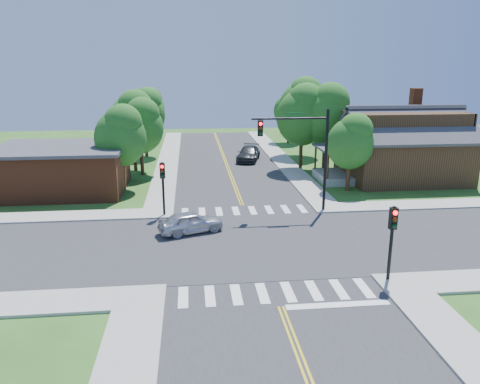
{
  "coord_description": "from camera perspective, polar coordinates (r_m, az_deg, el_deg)",
  "views": [
    {
      "loc": [
        -3.69,
        -25.32,
        10.18
      ],
      "look_at": [
        -0.6,
        3.4,
        2.2
      ],
      "focal_mm": 35.0,
      "sensor_mm": 36.0,
      "label": 1
    }
  ],
  "objects": [
    {
      "name": "house_ne",
      "position": [
        44.32,
        19.14,
        5.7
      ],
      "size": [
        13.05,
        8.8,
        7.11
      ],
      "color": "#342112",
      "rests_on": "ground"
    },
    {
      "name": "intersection_patch",
      "position": [
        27.53,
        2.01,
        -6.26
      ],
      "size": [
        10.2,
        10.2,
        0.06
      ],
      "primitive_type": "cube",
      "color": "#2D2D30",
      "rests_on": "ground"
    },
    {
      "name": "road_ew",
      "position": [
        27.53,
        2.01,
        -6.22
      ],
      "size": [
        90.0,
        10.0,
        0.04
      ],
      "primitive_type": "cube",
      "color": "#2D2D30",
      "rests_on": "ground"
    },
    {
      "name": "crosswalk_south",
      "position": [
        21.95,
        4.34,
        -12.1
      ],
      "size": [
        8.85,
        2.0,
        0.01
      ],
      "color": "white",
      "rests_on": "ground"
    },
    {
      "name": "signal_mast_ne",
      "position": [
        32.27,
        7.62,
        5.8
      ],
      "size": [
        5.3,
        0.42,
        7.2
      ],
      "color": "black",
      "rests_on": "ground"
    },
    {
      "name": "tree_w_a",
      "position": [
        39.09,
        -14.28,
        6.84
      ],
      "size": [
        4.18,
        3.97,
        7.1
      ],
      "color": "#382314",
      "rests_on": "ground"
    },
    {
      "name": "tree_e_c",
      "position": [
        53.1,
        7.7,
        10.57
      ],
      "size": [
        5.2,
        4.94,
        8.83
      ],
      "color": "#382314",
      "rests_on": "ground"
    },
    {
      "name": "centerline",
      "position": [
        27.52,
        2.02,
        -6.17
      ],
      "size": [
        0.3,
        90.0,
        0.01
      ],
      "color": "yellow",
      "rests_on": "ground"
    },
    {
      "name": "road_ns",
      "position": [
        27.53,
        2.01,
        -6.23
      ],
      "size": [
        10.0,
        90.0,
        0.04
      ],
      "primitive_type": "cube",
      "color": "#2D2D30",
      "rests_on": "ground"
    },
    {
      "name": "signal_pole_nw",
      "position": [
        31.85,
        -9.4,
        1.58
      ],
      "size": [
        0.34,
        0.42,
        3.8
      ],
      "color": "black",
      "rests_on": "ground"
    },
    {
      "name": "stop_bar",
      "position": [
        21.35,
        11.83,
        -13.4
      ],
      "size": [
        4.6,
        0.45,
        0.09
      ],
      "primitive_type": "cube",
      "color": "white",
      "rests_on": "ground"
    },
    {
      "name": "tree_w_d",
      "position": [
        62.47,
        -11.08,
        10.18
      ],
      "size": [
        4.27,
        4.05,
        7.25
      ],
      "color": "#382314",
      "rests_on": "ground"
    },
    {
      "name": "sidewalk_ne",
      "position": [
        46.63,
        18.78,
        2.09
      ],
      "size": [
        40.0,
        40.0,
        0.14
      ],
      "color": "#9E9B93",
      "rests_on": "ground"
    },
    {
      "name": "tree_bldg",
      "position": [
        44.22,
        -12.01,
        8.06
      ],
      "size": [
        4.27,
        4.05,
        7.26
      ],
      "color": "#382314",
      "rests_on": "ground"
    },
    {
      "name": "tree_e_b",
      "position": [
        45.87,
        10.56,
        9.42
      ],
      "size": [
        5.0,
        4.75,
        8.5
      ],
      "color": "#382314",
      "rests_on": "ground"
    },
    {
      "name": "ground",
      "position": [
        27.53,
        2.01,
        -6.26
      ],
      "size": [
        100.0,
        100.0,
        0.0
      ],
      "primitive_type": "plane",
      "color": "#2D561A",
      "rests_on": "ground"
    },
    {
      "name": "tree_house",
      "position": [
        45.89,
        7.7,
        9.49
      ],
      "size": [
        4.96,
        4.71,
        8.43
      ],
      "color": "#382314",
      "rests_on": "ground"
    },
    {
      "name": "tree_e_d",
      "position": [
        61.97,
        6.08,
        10.06
      ],
      "size": [
        3.99,
        3.8,
        6.79
      ],
      "color": "#382314",
      "rests_on": "ground"
    },
    {
      "name": "building_nw",
      "position": [
        40.78,
        -20.95,
        2.68
      ],
      "size": [
        10.4,
        8.4,
        3.73
      ],
      "color": "brown",
      "rests_on": "ground"
    },
    {
      "name": "car_dgrey",
      "position": [
        50.34,
        1.04,
        4.65
      ],
      "size": [
        4.7,
        6.24,
        1.51
      ],
      "primitive_type": "imported",
      "rotation": [
        0.0,
        0.0,
        -0.26
      ],
      "color": "#27292C",
      "rests_on": "ground"
    },
    {
      "name": "tree_w_c",
      "position": [
        53.25,
        -11.5,
        9.6
      ],
      "size": [
        4.52,
        4.3,
        7.69
      ],
      "color": "#382314",
      "rests_on": "ground"
    },
    {
      "name": "signal_pole_se",
      "position": [
        23.03,
        18.09,
        -4.41
      ],
      "size": [
        0.34,
        0.42,
        3.8
      ],
      "color": "black",
      "rests_on": "ground"
    },
    {
      "name": "tree_w_b",
      "position": [
        46.06,
        -12.85,
        8.78
      ],
      "size": [
        4.61,
        4.38,
        7.84
      ],
      "color": "#382314",
      "rests_on": "ground"
    },
    {
      "name": "sidewalk_nw",
      "position": [
        44.06,
        -21.93,
        1.05
      ],
      "size": [
        40.0,
        40.0,
        0.14
      ],
      "color": "#9E9B93",
      "rests_on": "ground"
    },
    {
      "name": "tree_e_a",
      "position": [
        38.76,
        13.45,
        6.15
      ],
      "size": [
        3.77,
        3.58,
        6.41
      ],
      "color": "#382314",
      "rests_on": "ground"
    },
    {
      "name": "car_silver",
      "position": [
        29.07,
        -6.03,
        -3.73
      ],
      "size": [
        4.01,
        4.95,
        1.35
      ],
      "primitive_type": "imported",
      "rotation": [
        0.0,
        0.0,
        1.9
      ],
      "color": "silver",
      "rests_on": "ground"
    },
    {
      "name": "crosswalk_north",
      "position": [
        33.31,
        0.52,
        -2.27
      ],
      "size": [
        8.85,
        2.0,
        0.01
      ],
      "color": "white",
      "rests_on": "ground"
    }
  ]
}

